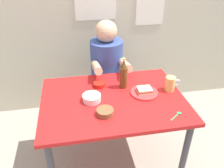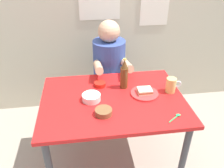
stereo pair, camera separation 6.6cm
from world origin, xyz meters
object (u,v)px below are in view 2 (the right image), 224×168
(stool, at_px, (109,95))
(beer_bottle, at_px, (124,75))
(dining_table, at_px, (113,108))
(beer_mug, at_px, (171,85))
(plate_orange, at_px, (144,93))
(condiment_bowl_brown, at_px, (104,112))
(sandwich, at_px, (145,91))
(person_seated, at_px, (109,61))

(stool, height_order, beer_bottle, beer_bottle)
(stool, bearing_deg, beer_bottle, -82.61)
(dining_table, xyz_separation_m, beer_mug, (0.47, 0.03, 0.15))
(dining_table, xyz_separation_m, plate_orange, (0.26, 0.02, 0.10))
(plate_orange, distance_m, beer_mug, 0.22)
(beer_bottle, height_order, condiment_bowl_brown, beer_bottle)
(dining_table, height_order, stool, dining_table)
(sandwich, relative_size, beer_mug, 0.87)
(stool, bearing_deg, beer_mug, -54.57)
(plate_orange, bearing_deg, beer_bottle, 138.96)
(dining_table, height_order, plate_orange, plate_orange)
(plate_orange, xyz_separation_m, condiment_bowl_brown, (-0.35, -0.21, 0.02))
(plate_orange, bearing_deg, sandwich, 176.42)
(beer_mug, xyz_separation_m, condiment_bowl_brown, (-0.56, -0.22, -0.04))
(stool, bearing_deg, condiment_bowl_brown, -99.87)
(dining_table, height_order, beer_mug, beer_mug)
(dining_table, height_order, condiment_bowl_brown, condiment_bowl_brown)
(beer_mug, bearing_deg, condiment_bowl_brown, -158.91)
(beer_mug, bearing_deg, plate_orange, -177.17)
(stool, bearing_deg, dining_table, -94.58)
(person_seated, bearing_deg, beer_bottle, -82.43)
(person_seated, height_order, plate_orange, person_seated)
(stool, xyz_separation_m, person_seated, (0.00, -0.01, 0.42))
(plate_orange, bearing_deg, dining_table, -174.63)
(person_seated, xyz_separation_m, beer_bottle, (0.06, -0.47, 0.09))
(dining_table, relative_size, condiment_bowl_brown, 9.17)
(stool, distance_m, condiment_bowl_brown, 0.92)
(plate_orange, xyz_separation_m, sandwich, (-0.00, 0.00, 0.02))
(plate_orange, bearing_deg, stool, 108.76)
(sandwich, xyz_separation_m, beer_bottle, (-0.14, 0.12, 0.09))
(person_seated, bearing_deg, beer_mug, -54.05)
(stool, xyz_separation_m, sandwich, (0.21, -0.61, 0.42))
(plate_orange, bearing_deg, beer_mug, 2.83)
(plate_orange, height_order, beer_bottle, beer_bottle)
(stool, height_order, condiment_bowl_brown, condiment_bowl_brown)
(person_seated, height_order, beer_bottle, person_seated)
(stool, relative_size, sandwich, 4.09)
(dining_table, height_order, sandwich, sandwich)
(stool, height_order, sandwich, sandwich)
(dining_table, distance_m, sandwich, 0.29)
(stool, xyz_separation_m, condiment_bowl_brown, (-0.14, -0.81, 0.41))
(dining_table, relative_size, plate_orange, 5.00)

